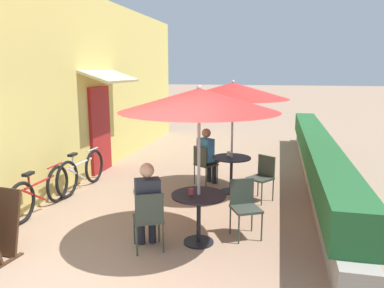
{
  "coord_description": "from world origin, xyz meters",
  "views": [
    {
      "loc": [
        1.84,
        -3.37,
        2.5
      ],
      "look_at": [
        0.15,
        3.95,
        1.0
      ],
      "focal_mm": 35.0,
      "sensor_mm": 36.0,
      "label": 1
    }
  ],
  "objects": [
    {
      "name": "bicycle_leaning",
      "position": [
        -2.2,
        2.19,
        0.37
      ],
      "size": [
        0.1,
        1.77,
        0.81
      ],
      "rotation": [
        0.0,
        0.0,
        0.01
      ],
      "color": "black",
      "rests_on": "ground_plane"
    },
    {
      "name": "cafe_facade_wall",
      "position": [
        -2.54,
        5.36,
        2.09
      ],
      "size": [
        0.98,
        10.99,
        4.2
      ],
      "color": "#E0CC6B",
      "rests_on": "ground_plane"
    },
    {
      "name": "cafe_chair_near_left",
      "position": [
        1.4,
        2.03,
        0.52
      ],
      "size": [
        0.54,
        0.54,
        0.87
      ],
      "rotation": [
        0.0,
        0.0,
        3.62
      ],
      "color": "#384238",
      "rests_on": "ground_plane"
    },
    {
      "name": "planter_hedge",
      "position": [
        2.75,
        5.39,
        0.54
      ],
      "size": [
        0.6,
        9.99,
        1.01
      ],
      "color": "gray",
      "rests_on": "ground_plane"
    },
    {
      "name": "bicycle_second",
      "position": [
        -2.14,
        3.51,
        0.39
      ],
      "size": [
        0.12,
        1.81,
        0.84
      ],
      "rotation": [
        0.0,
        0.0,
        -0.03
      ],
      "color": "black",
      "rests_on": "ground_plane"
    },
    {
      "name": "coffee_cup_mid",
      "position": [
        0.88,
        4.17,
        0.79
      ],
      "size": [
        0.07,
        0.07,
        0.09
      ],
      "color": "white",
      "rests_on": "patio_table_mid"
    },
    {
      "name": "seated_patron_mid_left",
      "position": [
        0.37,
        4.5,
        0.69
      ],
      "size": [
        0.49,
        0.51,
        1.25
      ],
      "rotation": [
        0.0,
        0.0,
        5.69
      ],
      "color": "#23232D",
      "rests_on": "ground_plane"
    },
    {
      "name": "patio_table_near",
      "position": [
        0.79,
        1.63,
        0.54
      ],
      "size": [
        0.79,
        0.79,
        0.74
      ],
      "color": "black",
      "rests_on": "ground_plane"
    },
    {
      "name": "seated_patron_near_right",
      "position": [
        0.12,
        1.32,
        0.69
      ],
      "size": [
        0.47,
        0.5,
        1.25
      ],
      "rotation": [
        0.0,
        0.0,
        6.76
      ],
      "color": "#23232D",
      "rests_on": "ground_plane"
    },
    {
      "name": "patio_umbrella_near",
      "position": [
        0.79,
        1.63,
        2.09
      ],
      "size": [
        2.22,
        2.22,
        2.3
      ],
      "color": "#B7B7BC",
      "rests_on": "ground_plane"
    },
    {
      "name": "cafe_chair_near_right",
      "position": [
        0.17,
        1.22,
        0.52
      ],
      "size": [
        0.54,
        0.54,
        0.87
      ],
      "rotation": [
        0.0,
        0.0,
        6.76
      ],
      "color": "#384238",
      "rests_on": "ground_plane"
    },
    {
      "name": "patio_table_mid",
      "position": [
        0.96,
        4.06,
        0.54
      ],
      "size": [
        0.79,
        0.79,
        0.74
      ],
      "color": "black",
      "rests_on": "ground_plane"
    },
    {
      "name": "patio_umbrella_mid",
      "position": [
        0.96,
        4.06,
        2.09
      ],
      "size": [
        2.22,
        2.22,
        2.3
      ],
      "color": "#B7B7BC",
      "rests_on": "ground_plane"
    },
    {
      "name": "cafe_chair_mid_right",
      "position": [
        1.61,
        3.71,
        0.52
      ],
      "size": [
        0.56,
        0.56,
        0.87
      ],
      "rotation": [
        0.0,
        0.0,
        8.83
      ],
      "color": "#384238",
      "rests_on": "ground_plane"
    },
    {
      "name": "coffee_cup_near",
      "position": [
        0.68,
        1.6,
        0.79
      ],
      "size": [
        0.07,
        0.07,
        0.09
      ],
      "color": "#B73D3D",
      "rests_on": "patio_table_near"
    },
    {
      "name": "cafe_chair_mid_left",
      "position": [
        0.3,
        4.41,
        0.52
      ],
      "size": [
        0.56,
        0.56,
        0.87
      ],
      "rotation": [
        0.0,
        0.0,
        5.69
      ],
      "color": "#384238",
      "rests_on": "ground_plane"
    }
  ]
}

